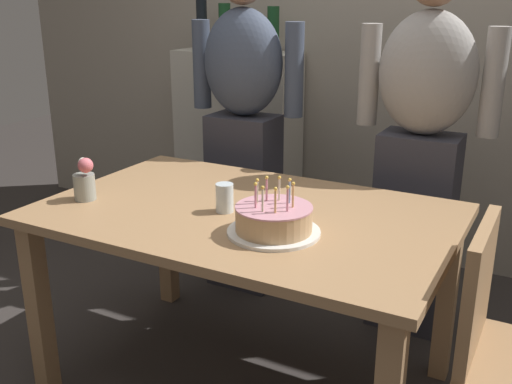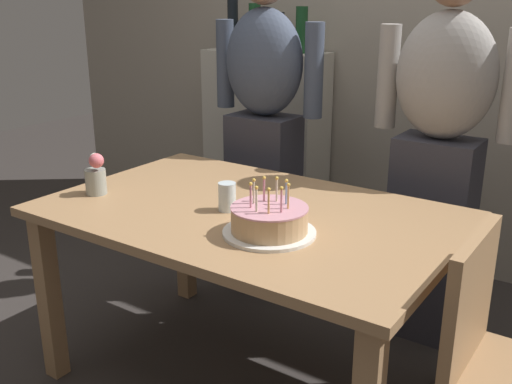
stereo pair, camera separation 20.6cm
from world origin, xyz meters
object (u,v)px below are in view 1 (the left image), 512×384
object	(u,v)px
flower_vase	(85,181)
person_man_bearded	(244,124)
person_woman_cardigan	(421,145)
water_glass_near	(225,198)
dining_chair	(507,345)
birthday_cake	(274,221)

from	to	relation	value
flower_vase	person_man_bearded	bearing A→B (deg)	80.45
person_woman_cardigan	flower_vase	bearing A→B (deg)	42.34
water_glass_near	dining_chair	distance (m)	1.04
birthday_cake	water_glass_near	size ratio (longest dim) A/B	2.94
water_glass_near	person_man_bearded	size ratio (longest dim) A/B	0.06
person_man_bearded	flower_vase	bearing A→B (deg)	80.45
birthday_cake	person_man_bearded	distance (m)	1.12
flower_vase	water_glass_near	bearing A→B (deg)	14.75
flower_vase	person_man_bearded	size ratio (longest dim) A/B	0.10
birthday_cake	person_man_bearded	bearing A→B (deg)	124.58
water_glass_near	person_man_bearded	world-z (taller)	person_man_bearded
water_glass_near	person_man_bearded	bearing A→B (deg)	115.03
water_glass_near	flower_vase	bearing A→B (deg)	-165.25
water_glass_near	flower_vase	size ratio (longest dim) A/B	0.62
flower_vase	dining_chair	world-z (taller)	flower_vase
birthday_cake	dining_chair	bearing A→B (deg)	3.67
water_glass_near	person_woman_cardigan	world-z (taller)	person_woman_cardigan
birthday_cake	flower_vase	bearing A→B (deg)	-177.24
dining_chair	person_man_bearded	bearing A→B (deg)	57.76
person_man_bearded	dining_chair	xyz separation A→B (m)	(1.38, -0.87, -0.36)
birthday_cake	person_woman_cardigan	distance (m)	0.95
dining_chair	flower_vase	bearing A→B (deg)	93.20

